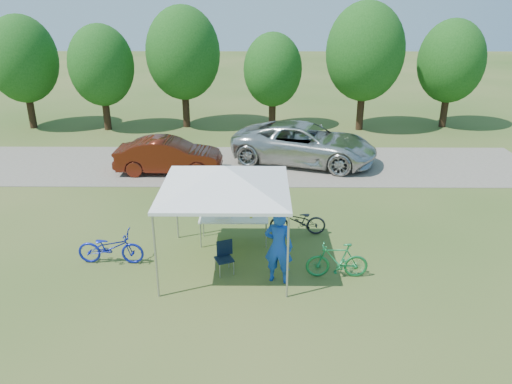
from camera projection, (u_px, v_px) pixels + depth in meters
ground at (227, 264)px, 13.09m from camera, size 100.00×100.00×0.00m
gravel_strip at (239, 165)px, 20.50m from camera, size 24.00×5.00×0.02m
canopy at (224, 169)px, 12.10m from camera, size 4.53×4.53×3.00m
treeline at (237, 59)px, 24.80m from camera, size 24.89×4.28×6.30m
folding_table at (234, 218)px, 13.98m from camera, size 1.92×0.80×0.79m
folding_chair at (224, 254)px, 12.60m from camera, size 0.54×0.57×0.81m
cooler at (223, 211)px, 13.90m from camera, size 0.46×0.31×0.33m
ice_cream_cup at (251, 216)px, 13.90m from camera, size 0.08×0.08×0.06m
cyclist at (279, 246)px, 11.99m from camera, size 0.78×0.61×1.90m
bike_blue at (111, 247)px, 13.00m from camera, size 1.74×0.65×0.91m
bike_green at (337, 260)px, 12.34m from camera, size 1.55×0.44×0.93m
bike_dark at (298, 221)px, 14.55m from camera, size 1.65×0.60×0.86m
minivan at (304, 143)px, 20.52m from camera, size 6.42×4.37×1.63m
sedan at (169, 155)px, 19.46m from camera, size 4.12×1.45×1.36m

